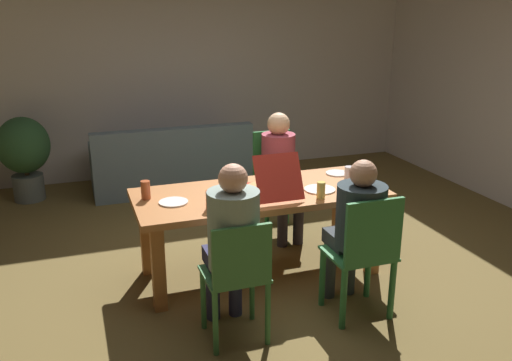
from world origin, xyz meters
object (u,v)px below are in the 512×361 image
drinking_glass_0 (146,190)px  person_1 (357,222)px  pizza_box_0 (269,186)px  plate_0 (173,202)px  drinking_glass_2 (211,200)px  potted_plant (24,151)px  plate_1 (320,189)px  plate_2 (337,173)px  chair_1 (364,254)px  drinking_glass_1 (349,175)px  person_0 (232,236)px  couch (172,166)px  chair_2 (275,179)px  person_2 (281,165)px  dining_table (260,203)px  drinking_glass_3 (321,190)px  chair_0 (238,275)px

drinking_glass_0 → person_1: bearing=-33.1°
pizza_box_0 → plate_0: pizza_box_0 is taller
drinking_glass_2 → potted_plant: bearing=117.0°
drinking_glass_0 → drinking_glass_2: 0.57m
plate_1 → plate_2: 0.50m
chair_1 → drinking_glass_2: size_ratio=6.63×
drinking_glass_1 → person_0: bearing=-149.5°
drinking_glass_0 → couch: drinking_glass_0 is taller
chair_2 → person_2: person_2 is taller
chair_2 → plate_0: chair_2 is taller
pizza_box_0 → drinking_glass_1: 0.74m
dining_table → chair_1: bearing=-62.6°
drinking_glass_3 → person_1: bearing=-81.7°
person_2 → couch: (-0.75, 1.76, -0.43)m
person_0 → plate_2: (1.30, 1.01, 0.01)m
drinking_glass_1 → plate_2: bearing=84.6°
chair_0 → plate_2: 1.74m
chair_1 → person_1: person_1 is taller
dining_table → chair_0: chair_0 is taller
chair_0 → drinking_glass_3: bearing=34.2°
plate_0 → plate_1: same height
chair_1 → chair_2: size_ratio=0.95×
potted_plant → drinking_glass_3: bearing=-51.3°
person_2 → potted_plant: size_ratio=1.24×
couch → potted_plant: bearing=174.7°
potted_plant → pizza_box_0: bearing=-53.0°
person_2 → drinking_glass_3: size_ratio=9.11×
pizza_box_0 → drinking_glass_1: pizza_box_0 is taller
person_1 → drinking_glass_0: (-1.38, 0.90, 0.11)m
plate_0 → plate_1: (1.20, -0.10, 0.00)m
chair_1 → drinking_glass_3: 0.66m
pizza_box_0 → person_2: bearing=62.1°
drinking_glass_3 → plate_2: bearing=51.8°
chair_2 → plate_0: 1.51m
person_0 → plate_1: person_0 is taller
chair_0 → drinking_glass_0: bearing=112.8°
plate_0 → drinking_glass_0: bearing=139.7°
plate_2 → drinking_glass_3: drinking_glass_3 is taller
person_0 → couch: bearing=86.6°
plate_1 → couch: size_ratio=0.14×
person_1 → chair_2: person_1 is taller
chair_0 → chair_2: 2.01m
person_1 → plate_0: size_ratio=5.21×
chair_1 → person_0: bearing=172.8°
couch → plate_0: bearing=-99.9°
person_0 → potted_plant: person_0 is taller
chair_0 → drinking_glass_1: size_ratio=6.27×
person_1 → person_2: 1.49m
dining_table → chair_1: chair_1 is taller
dining_table → couch: couch is taller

